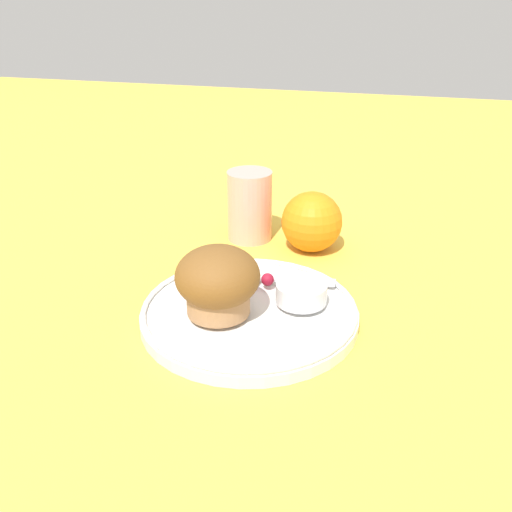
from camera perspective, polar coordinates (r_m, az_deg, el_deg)
ground_plane at (r=0.68m, az=0.58°, el=-5.46°), size 3.00×3.00×0.00m
plate at (r=0.66m, az=-0.66°, el=-5.67°), size 0.25×0.25×0.02m
muffin at (r=0.62m, az=-3.85°, el=-2.54°), size 0.09×0.09×0.08m
cream_ramekin at (r=0.66m, az=4.56°, el=-3.56°), size 0.06×0.06×0.02m
berry_pair at (r=0.69m, az=0.17°, el=-2.24°), size 0.03×0.02×0.02m
butter_knife at (r=0.71m, az=0.47°, el=-2.05°), size 0.19×0.03×0.00m
orange_fruit at (r=0.82m, az=5.60°, el=3.43°), size 0.09×0.09×0.09m
juice_glass at (r=0.85m, az=-0.63°, el=5.05°), size 0.07×0.07×0.10m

